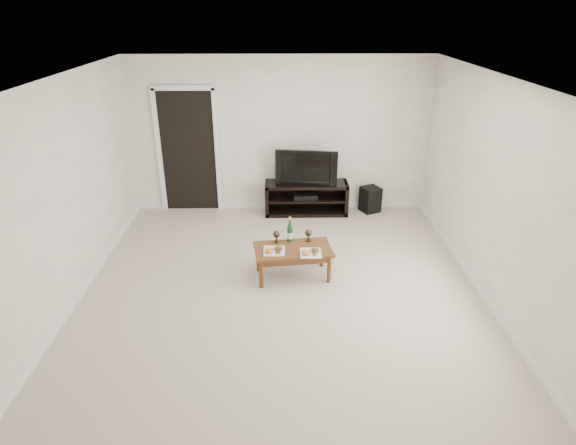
# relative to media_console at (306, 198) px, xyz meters

# --- Properties ---
(floor) EXTENTS (5.50, 5.50, 0.00)m
(floor) POSITION_rel_media_console_xyz_m (-0.44, -2.50, -0.28)
(floor) COLOR #C2B09C
(floor) RESTS_ON ground
(back_wall) EXTENTS (5.00, 0.04, 2.60)m
(back_wall) POSITION_rel_media_console_xyz_m (-0.44, 0.27, 1.02)
(back_wall) COLOR white
(back_wall) RESTS_ON ground
(ceiling) EXTENTS (5.00, 5.50, 0.04)m
(ceiling) POSITION_rel_media_console_xyz_m (-0.44, -2.50, 2.35)
(ceiling) COLOR white
(ceiling) RESTS_ON back_wall
(doorway) EXTENTS (0.90, 0.02, 2.05)m
(doorway) POSITION_rel_media_console_xyz_m (-1.99, 0.24, 0.75)
(doorway) COLOR black
(doorway) RESTS_ON ground
(media_console) EXTENTS (1.40, 0.45, 0.55)m
(media_console) POSITION_rel_media_console_xyz_m (0.00, 0.00, 0.00)
(media_console) COLOR black
(media_console) RESTS_ON ground
(television) EXTENTS (1.04, 0.28, 0.59)m
(television) POSITION_rel_media_console_xyz_m (-0.00, 0.00, 0.57)
(television) COLOR black
(television) RESTS_ON media_console
(av_receiver) EXTENTS (0.42, 0.32, 0.08)m
(av_receiver) POSITION_rel_media_console_xyz_m (-0.02, -0.01, 0.05)
(av_receiver) COLOR black
(av_receiver) RESTS_ON media_console
(subwoofer) EXTENTS (0.39, 0.39, 0.44)m
(subwoofer) POSITION_rel_media_console_xyz_m (1.12, 0.06, -0.06)
(subwoofer) COLOR black
(subwoofer) RESTS_ON ground
(coffee_table) EXTENTS (1.06, 0.67, 0.42)m
(coffee_table) POSITION_rel_media_console_xyz_m (-0.29, -2.13, -0.07)
(coffee_table) COLOR brown
(coffee_table) RESTS_ON ground
(plate_left) EXTENTS (0.27, 0.27, 0.07)m
(plate_left) POSITION_rel_media_console_xyz_m (-0.53, -2.22, 0.18)
(plate_left) COLOR white
(plate_left) RESTS_ON coffee_table
(plate_right) EXTENTS (0.27, 0.27, 0.07)m
(plate_right) POSITION_rel_media_console_xyz_m (-0.07, -2.28, 0.18)
(plate_right) COLOR white
(plate_right) RESTS_ON coffee_table
(wine_bottle) EXTENTS (0.07, 0.07, 0.35)m
(wine_bottle) POSITION_rel_media_console_xyz_m (-0.32, -1.92, 0.32)
(wine_bottle) COLOR #103B1B
(wine_bottle) RESTS_ON coffee_table
(goblet_left) EXTENTS (0.09, 0.09, 0.17)m
(goblet_left) POSITION_rel_media_console_xyz_m (-0.50, -1.96, 0.23)
(goblet_left) COLOR #34291C
(goblet_left) RESTS_ON coffee_table
(goblet_right) EXTENTS (0.09, 0.09, 0.17)m
(goblet_right) POSITION_rel_media_console_xyz_m (-0.08, -1.92, 0.23)
(goblet_right) COLOR #34291C
(goblet_right) RESTS_ON coffee_table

